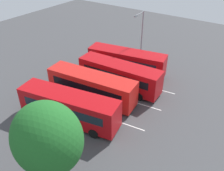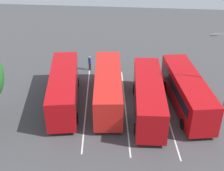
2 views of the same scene
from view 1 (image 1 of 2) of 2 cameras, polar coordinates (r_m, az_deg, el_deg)
name	(u,v)px [view 1 (image 1 of 2)]	position (r m, az deg, el deg)	size (l,w,h in m)	color
ground_plane	(104,93)	(28.66, -1.86, -1.85)	(69.13, 69.13, 0.00)	#424244
bus_far_left	(126,61)	(32.12, 3.42, 5.77)	(10.53, 4.24, 3.19)	#B70C11
bus_center_left	(119,75)	(28.87, 1.71, 2.55)	(10.38, 2.98, 3.19)	#B70C11
bus_center_right	(91,86)	(26.83, -4.89, -0.11)	(10.47, 3.55, 3.19)	red
bus_far_right	(69,107)	(24.04, -10.21, -4.93)	(10.53, 4.28, 3.19)	#B70C11
pedestrian	(31,85)	(29.86, -18.55, 0.21)	(0.33, 0.33, 1.77)	#232833
street_lamp	(141,35)	(33.64, 6.91, 11.76)	(0.25, 2.49, 7.60)	gray
depot_tree	(48,138)	(16.64, -15.02, -12.01)	(4.98, 4.49, 7.42)	#4C3823
lane_stripe_outer_left	(121,80)	(31.31, 2.23, 1.40)	(14.10, 0.12, 0.01)	silver
lane_stripe_inner_left	(104,93)	(28.66, -1.86, -1.84)	(14.10, 0.12, 0.01)	silver
lane_stripe_inner_right	(83,110)	(26.29, -6.77, -5.69)	(14.10, 0.12, 0.01)	silver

